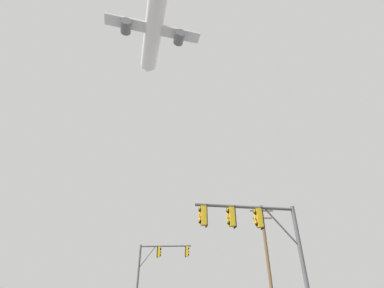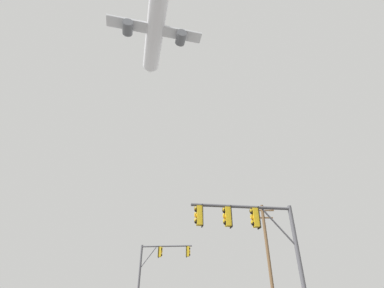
{
  "view_description": "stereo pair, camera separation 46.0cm",
  "coord_description": "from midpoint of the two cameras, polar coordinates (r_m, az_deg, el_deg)",
  "views": [
    {
      "loc": [
        -0.49,
        -6.22,
        1.5
      ],
      "look_at": [
        0.0,
        18.05,
        15.38
      ],
      "focal_mm": 25.09,
      "sensor_mm": 36.0,
      "label": 1
    },
    {
      "loc": [
        -0.03,
        -6.22,
        1.5
      ],
      "look_at": [
        0.0,
        18.05,
        15.38
      ],
      "focal_mm": 25.09,
      "sensor_mm": 36.0,
      "label": 2
    }
  ],
  "objects": [
    {
      "name": "signal_pole_near",
      "position": [
        13.86,
        13.73,
        -17.34
      ],
      "size": [
        5.15,
        0.98,
        5.56
      ],
      "color": "#4C4C51",
      "rests_on": "ground"
    },
    {
      "name": "signal_pole_far",
      "position": [
        28.23,
        -6.75,
        -23.53
      ],
      "size": [
        5.06,
        0.76,
        6.0
      ],
      "color": "#4C4C51",
      "rests_on": "ground"
    },
    {
      "name": "utility_pole",
      "position": [
        26.56,
        16.26,
        -21.34
      ],
      "size": [
        2.2,
        0.28,
        9.21
      ],
      "color": "brown",
      "rests_on": "ground"
    },
    {
      "name": "airplane",
      "position": [
        67.38,
        -7.71,
        22.82
      ],
      "size": [
        21.42,
        27.73,
        7.58
      ],
      "color": "white"
    }
  ]
}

